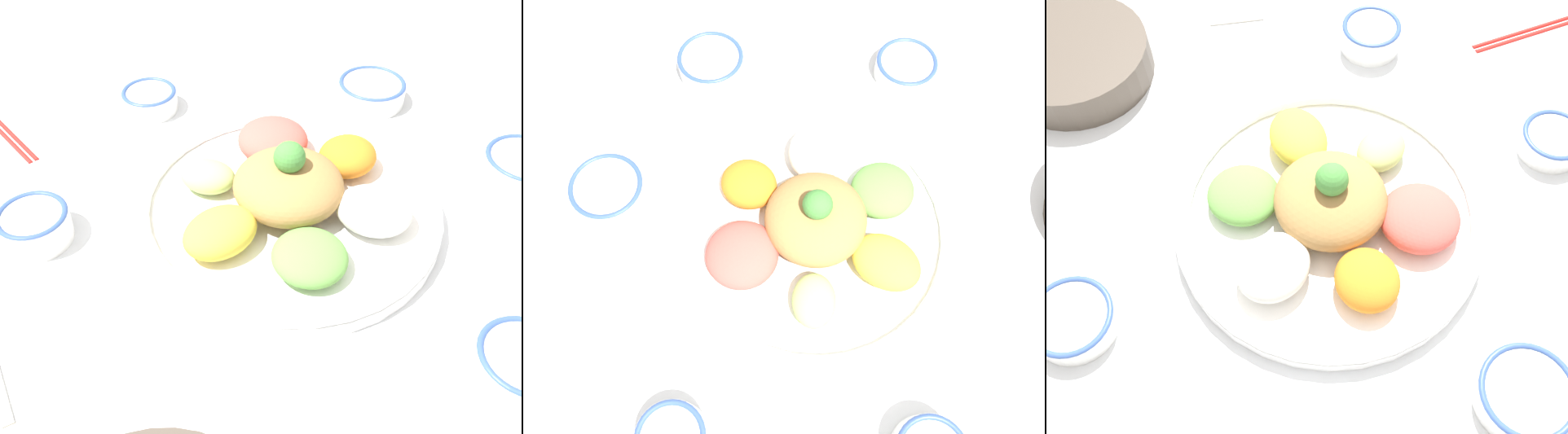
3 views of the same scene
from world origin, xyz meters
TOP-DOWN VIEW (x-y plane):
  - ground_plane at (0.00, 0.00)m, footprint 2.40×2.40m
  - salad_platter at (-0.02, 0.01)m, footprint 0.40×0.40m
  - sauce_bowl_red at (0.13, -0.29)m, footprint 0.10×0.10m
  - rice_bowl_plain at (0.32, -0.02)m, footprint 0.11×0.11m
  - sauce_bowl_far at (0.21, 0.23)m, footprint 0.11×0.11m

SIDE VIEW (x-z plane):
  - ground_plane at x=0.00m, z-range 0.00..0.00m
  - sauce_bowl_red at x=0.13m, z-range 0.00..0.04m
  - sauce_bowl_far at x=0.21m, z-range 0.00..0.04m
  - rice_bowl_plain at x=0.32m, z-range 0.00..0.05m
  - salad_platter at x=-0.02m, z-range -0.03..0.09m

